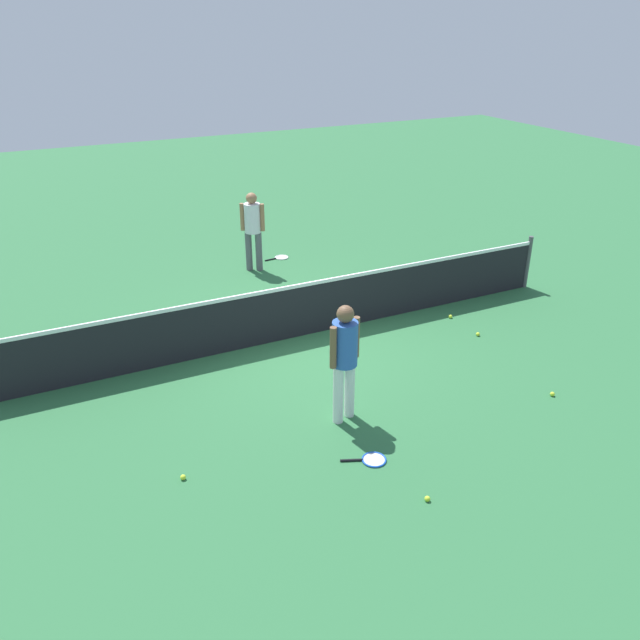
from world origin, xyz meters
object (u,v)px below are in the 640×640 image
tennis_ball_by_net (478,334)px  tennis_ball_midcourt (427,499)px  tennis_racket_far_player (280,258)px  tennis_ball_stray_left (183,477)px  tennis_ball_baseline (552,394)px  player_near_side (345,354)px  player_far_side (253,225)px  tennis_racket_near_player (372,460)px  tennis_ball_near_player (451,316)px

tennis_ball_by_net → tennis_ball_midcourt: 4.42m
tennis_racket_far_player → tennis_ball_midcourt: bearing=-101.3°
tennis_ball_stray_left → tennis_ball_baseline: bearing=-5.8°
tennis_ball_midcourt → tennis_ball_stray_left: 2.89m
player_near_side → tennis_ball_midcourt: (0.08, -1.89, -0.98)m
player_near_side → tennis_ball_stray_left: player_near_side is taller
player_far_side → tennis_racket_far_player: bearing=29.0°
player_near_side → tennis_ball_stray_left: (-2.33, -0.30, -0.98)m
player_near_side → tennis_ball_baseline: player_near_side is taller
player_near_side → tennis_racket_far_player: size_ratio=2.84×
tennis_racket_far_player → tennis_ball_baseline: bearing=-79.7°
tennis_racket_near_player → tennis_ball_by_net: (3.38, 2.16, 0.02)m
tennis_ball_by_net → player_far_side: bearing=116.7°
tennis_ball_midcourt → tennis_ball_baseline: same height
player_near_side → player_far_side: same height
tennis_racket_far_player → tennis_ball_by_net: bearing=-73.1°
player_far_side → tennis_ball_stray_left: (-3.25, -6.15, -0.98)m
tennis_racket_near_player → tennis_ball_midcourt: bearing=-77.8°
player_far_side → tennis_ball_stray_left: player_far_side is taller
tennis_ball_near_player → tennis_racket_near_player: bearing=-138.9°
tennis_ball_by_net → tennis_ball_baseline: (-0.26, -2.02, 0.00)m
tennis_ball_midcourt → player_near_side: bearing=92.5°
tennis_racket_near_player → tennis_racket_far_player: (1.83, 7.27, 0.00)m
player_near_side → tennis_ball_stray_left: bearing=-172.7°
player_near_side → player_far_side: (0.92, 5.85, 0.00)m
tennis_racket_far_player → tennis_ball_stray_left: 7.73m
tennis_ball_midcourt → tennis_ball_near_player: bearing=50.5°
tennis_ball_by_net → tennis_ball_midcourt: size_ratio=1.00×
tennis_racket_far_player → tennis_ball_baseline: 7.24m
tennis_racket_near_player → tennis_ball_near_player: size_ratio=9.15×
tennis_racket_near_player → tennis_racket_far_player: size_ratio=1.01×
tennis_racket_near_player → tennis_ball_by_net: 4.01m
tennis_racket_near_player → tennis_ball_near_player: 4.49m
player_far_side → tennis_racket_near_player: (-1.03, -6.83, -1.00)m
tennis_ball_near_player → tennis_ball_baseline: same height
tennis_racket_near_player → tennis_ball_stray_left: (-2.21, 0.68, 0.02)m
tennis_ball_baseline → tennis_ball_stray_left: bearing=174.2°
tennis_racket_far_player → tennis_ball_stray_left: (-4.04, -6.59, 0.02)m
player_near_side → tennis_ball_baseline: bearing=-15.6°
player_near_side → tennis_ball_near_player: player_near_side is taller
tennis_ball_stray_left → tennis_ball_near_player: bearing=22.1°
player_far_side → tennis_ball_near_player: (2.35, -3.87, -0.98)m
player_near_side → tennis_ball_midcourt: bearing=-87.5°
tennis_ball_stray_left → tennis_racket_far_player: bearing=58.5°
tennis_racket_near_player → tennis_ball_stray_left: size_ratio=9.15×
tennis_ball_near_player → tennis_ball_baseline: size_ratio=1.00×
player_near_side → tennis_ball_midcourt: 2.13m
tennis_ball_midcourt → tennis_ball_baseline: 3.11m
player_far_side → tennis_ball_stray_left: bearing=-117.8°
tennis_ball_near_player → tennis_ball_by_net: 0.79m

